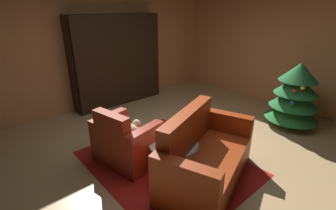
# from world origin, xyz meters

# --- Properties ---
(ground_plane) EXTENTS (7.46, 7.46, 0.00)m
(ground_plane) POSITION_xyz_m (0.00, 0.00, 0.00)
(ground_plane) COLOR tan
(wall_back) EXTENTS (5.60, 0.06, 2.54)m
(wall_back) POSITION_xyz_m (0.00, 3.14, 1.27)
(wall_back) COLOR tan
(wall_back) RESTS_ON ground
(wall_left) EXTENTS (0.06, 6.34, 2.54)m
(wall_left) POSITION_xyz_m (-2.77, 0.00, 1.27)
(wall_left) COLOR tan
(wall_left) RESTS_ON ground
(area_rug) EXTENTS (2.46, 1.93, 0.01)m
(area_rug) POSITION_xyz_m (0.17, -0.47, 0.00)
(area_rug) COLOR #A41B17
(area_rug) RESTS_ON ground
(bookshelf_unit) EXTENTS (0.38, 2.17, 2.07)m
(bookshelf_unit) POSITION_xyz_m (-2.50, 0.47, 1.02)
(bookshelf_unit) COLOR black
(bookshelf_unit) RESTS_ON ground
(armchair_red) EXTENTS (1.02, 0.83, 0.88)m
(armchair_red) POSITION_xyz_m (-0.28, -0.89, 0.32)
(armchair_red) COLOR maroon
(armchair_red) RESTS_ON ground
(couch_red) EXTENTS (1.31, 1.80, 0.96)m
(couch_red) POSITION_xyz_m (0.76, -0.31, 0.33)
(couch_red) COLOR maroon
(couch_red) RESTS_ON ground
(coffee_table) EXTENTS (0.70, 0.70, 0.42)m
(coffee_table) POSITION_xyz_m (0.35, -0.48, 0.39)
(coffee_table) COLOR black
(coffee_table) RESTS_ON ground
(book_stack_on_table) EXTENTS (0.23, 0.17, 0.08)m
(book_stack_on_table) POSITION_xyz_m (0.38, -0.44, 0.46)
(book_stack_on_table) COLOR #B7362B
(book_stack_on_table) RESTS_ON coffee_table
(bottle_on_table) EXTENTS (0.06, 0.06, 0.25)m
(bottle_on_table) POSITION_xyz_m (0.29, -0.29, 0.52)
(bottle_on_table) COLOR #115C30
(bottle_on_table) RESTS_ON coffee_table
(decorated_tree) EXTENTS (0.99, 0.99, 1.26)m
(decorated_tree) POSITION_xyz_m (0.81, 2.25, 0.64)
(decorated_tree) COLOR brown
(decorated_tree) RESTS_ON ground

